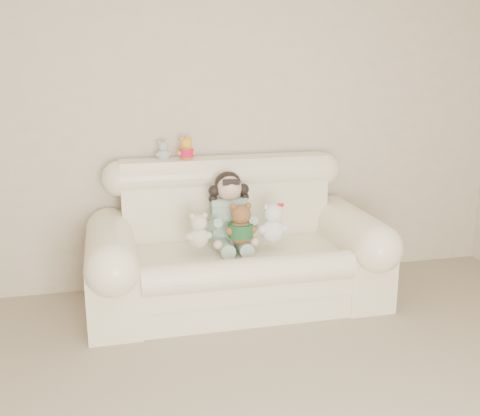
# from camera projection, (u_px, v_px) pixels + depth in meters

# --- Properties ---
(wall_back) EXTENTS (4.50, 0.00, 4.50)m
(wall_back) POSITION_uv_depth(u_px,v_px,m) (229.00, 118.00, 4.37)
(wall_back) COLOR beige
(wall_back) RESTS_ON ground
(sofa) EXTENTS (2.10, 0.95, 1.03)m
(sofa) POSITION_uv_depth(u_px,v_px,m) (237.00, 236.00, 4.08)
(sofa) COLOR #FFF4CD
(sofa) RESTS_ON floor
(seated_child) EXTENTS (0.36, 0.43, 0.55)m
(seated_child) POSITION_uv_depth(u_px,v_px,m) (229.00, 209.00, 4.11)
(seated_child) COLOR #2E7853
(seated_child) RESTS_ON sofa
(brown_teddy) EXTENTS (0.22, 0.17, 0.34)m
(brown_teddy) POSITION_uv_depth(u_px,v_px,m) (241.00, 220.00, 3.93)
(brown_teddy) COLOR brown
(brown_teddy) RESTS_ON sofa
(white_cat) EXTENTS (0.23, 0.18, 0.34)m
(white_cat) POSITION_uv_depth(u_px,v_px,m) (273.00, 219.00, 3.97)
(white_cat) COLOR white
(white_cat) RESTS_ON sofa
(cream_teddy) EXTENTS (0.20, 0.16, 0.28)m
(cream_teddy) POSITION_uv_depth(u_px,v_px,m) (199.00, 227.00, 3.87)
(cream_teddy) COLOR #F0E5D0
(cream_teddy) RESTS_ON sofa
(yellow_mini_bear) EXTENTS (0.16, 0.14, 0.21)m
(yellow_mini_bear) POSITION_uv_depth(u_px,v_px,m) (186.00, 147.00, 4.19)
(yellow_mini_bear) COLOR yellow
(yellow_mini_bear) RESTS_ON sofa
(grey_mini_plush) EXTENTS (0.13, 0.11, 0.18)m
(grey_mini_plush) POSITION_uv_depth(u_px,v_px,m) (163.00, 149.00, 4.19)
(grey_mini_plush) COLOR #B5B4BB
(grey_mini_plush) RESTS_ON sofa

